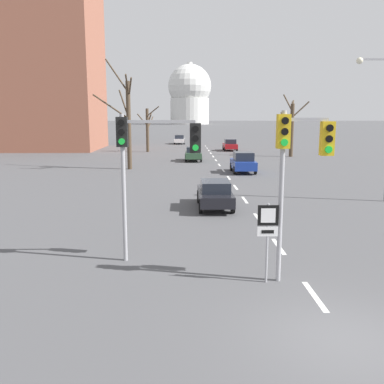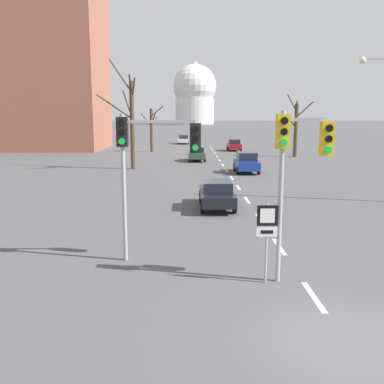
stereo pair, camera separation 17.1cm
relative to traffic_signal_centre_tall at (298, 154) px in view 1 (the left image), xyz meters
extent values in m
plane|color=#4C4C4F|center=(0.33, -3.48, -3.78)|extent=(800.00, 800.00, 0.00)
cube|color=silver|center=(0.33, -1.14, -3.77)|extent=(0.16, 2.00, 0.01)
cube|color=silver|center=(0.33, 3.36, -3.77)|extent=(0.16, 2.00, 0.01)
cube|color=silver|center=(0.33, 7.86, -3.77)|extent=(0.16, 2.00, 0.01)
cube|color=silver|center=(0.33, 12.36, -3.77)|extent=(0.16, 2.00, 0.01)
cube|color=silver|center=(0.33, 16.86, -3.77)|extent=(0.16, 2.00, 0.01)
cube|color=silver|center=(0.33, 21.36, -3.77)|extent=(0.16, 2.00, 0.01)
cube|color=silver|center=(0.33, 25.86, -3.77)|extent=(0.16, 2.00, 0.01)
cube|color=silver|center=(0.33, 30.36, -3.77)|extent=(0.16, 2.00, 0.01)
cube|color=silver|center=(0.33, 34.86, -3.77)|extent=(0.16, 2.00, 0.01)
cube|color=silver|center=(0.33, 39.36, -3.77)|extent=(0.16, 2.00, 0.01)
cube|color=silver|center=(0.33, 43.86, -3.77)|extent=(0.16, 2.00, 0.01)
cube|color=silver|center=(0.33, 48.36, -3.77)|extent=(0.16, 2.00, 0.01)
cube|color=silver|center=(0.33, 52.86, -3.77)|extent=(0.16, 2.00, 0.01)
cube|color=silver|center=(0.33, 57.36, -3.77)|extent=(0.16, 2.00, 0.01)
cylinder|color=#9E9EA3|center=(-0.43, 0.01, -1.28)|extent=(0.14, 0.14, 5.00)
cube|color=gold|center=(-0.43, 0.01, 0.64)|extent=(0.36, 0.28, 0.96)
cylinder|color=black|center=(-0.43, -0.16, 0.94)|extent=(0.20, 0.06, 0.20)
cylinder|color=black|center=(-0.43, -0.16, 0.64)|extent=(0.20, 0.06, 0.20)
cylinder|color=green|center=(-0.43, -0.16, 0.35)|extent=(0.20, 0.06, 0.20)
cube|color=#9E9EA3|center=(0.19, 0.01, 0.97)|extent=(1.25, 0.10, 0.10)
cube|color=gold|center=(0.82, 0.01, 0.44)|extent=(0.36, 0.28, 0.96)
cylinder|color=black|center=(0.82, -0.16, 0.74)|extent=(0.20, 0.06, 0.20)
cylinder|color=black|center=(0.82, -0.16, 0.44)|extent=(0.20, 0.06, 0.20)
cylinder|color=green|center=(0.82, -0.16, 0.15)|extent=(0.20, 0.06, 0.20)
cylinder|color=#9E9EA3|center=(-5.23, 1.92, -1.32)|extent=(0.14, 0.14, 4.92)
cube|color=black|center=(-5.23, 1.92, 0.56)|extent=(0.36, 0.28, 0.96)
cylinder|color=black|center=(-5.23, 1.75, 0.86)|extent=(0.20, 0.06, 0.20)
cylinder|color=black|center=(-5.23, 1.75, 0.56)|extent=(0.20, 0.06, 0.20)
cylinder|color=green|center=(-5.23, 1.75, 0.26)|extent=(0.20, 0.06, 0.20)
cube|color=#9E9EA3|center=(-4.04, 1.92, 0.89)|extent=(2.37, 0.10, 0.10)
cube|color=black|center=(-2.86, 1.92, 0.36)|extent=(0.36, 0.28, 0.96)
cylinder|color=black|center=(-2.86, 1.75, 0.66)|extent=(0.20, 0.06, 0.20)
cylinder|color=black|center=(-2.86, 1.75, 0.36)|extent=(0.20, 0.06, 0.20)
cylinder|color=green|center=(-2.86, 1.75, 0.06)|extent=(0.20, 0.06, 0.20)
cylinder|color=#9E9EA3|center=(-0.82, -0.11, -2.59)|extent=(0.07, 0.07, 2.38)
cube|color=black|center=(-0.82, -0.13, -1.75)|extent=(0.60, 0.03, 0.60)
cube|color=white|center=(-0.82, -0.15, -1.75)|extent=(0.42, 0.01, 0.42)
cube|color=white|center=(-0.82, -0.13, -2.23)|extent=(0.60, 0.03, 0.28)
cube|color=black|center=(-0.82, -0.15, -2.23)|extent=(0.36, 0.01, 0.10)
cube|color=#9E9EA3|center=(7.35, 11.88, 4.10)|extent=(1.99, 0.10, 0.10)
sphere|color=#F2EAC6|center=(6.36, 11.88, 4.02)|extent=(0.36, 0.36, 0.36)
cube|color=maroon|center=(3.28, 47.91, -3.11)|extent=(1.77, 3.86, 0.65)
cube|color=#1E232D|center=(3.28, 47.72, -2.47)|extent=(1.51, 1.85, 0.64)
cylinder|color=black|center=(2.45, 49.11, -3.43)|extent=(0.18, 0.69, 0.69)
cylinder|color=black|center=(4.12, 49.11, -3.43)|extent=(0.18, 0.69, 0.69)
cylinder|color=black|center=(2.45, 46.72, -3.43)|extent=(0.18, 0.69, 0.69)
cylinder|color=black|center=(4.12, 46.72, -3.43)|extent=(0.18, 0.69, 0.69)
cube|color=black|center=(-1.58, 10.30, -3.14)|extent=(1.73, 4.25, 0.56)
cube|color=#1E232D|center=(-1.58, 10.09, -2.57)|extent=(1.47, 2.04, 0.56)
cylinder|color=black|center=(-2.39, 11.62, -3.42)|extent=(0.18, 0.72, 0.72)
cylinder|color=black|center=(-0.76, 11.62, -3.42)|extent=(0.18, 0.72, 0.72)
cylinder|color=black|center=(-2.39, 8.98, -3.42)|extent=(0.18, 0.72, 0.72)
cylinder|color=black|center=(-0.76, 8.98, -3.42)|extent=(0.18, 0.72, 0.72)
cube|color=navy|center=(1.89, 24.58, -3.07)|extent=(1.85, 4.06, 0.72)
cube|color=#1E232D|center=(1.89, 24.38, -2.35)|extent=(1.57, 1.95, 0.72)
cylinder|color=black|center=(1.02, 25.84, -3.43)|extent=(0.18, 0.69, 0.69)
cylinder|color=black|center=(2.77, 25.84, -3.43)|extent=(0.18, 0.69, 0.69)
cylinder|color=black|center=(1.02, 23.32, -3.43)|extent=(0.18, 0.69, 0.69)
cylinder|color=black|center=(2.77, 23.32, -3.43)|extent=(0.18, 0.69, 0.69)
cube|color=#2D4C33|center=(-2.19, 34.24, -3.11)|extent=(1.72, 4.00, 0.62)
cube|color=#1E232D|center=(-2.19, 34.04, -2.51)|extent=(1.46, 1.92, 0.57)
cylinder|color=black|center=(-3.00, 35.48, -3.42)|extent=(0.18, 0.71, 0.71)
cylinder|color=black|center=(-1.38, 35.48, -3.42)|extent=(0.18, 0.71, 0.71)
cylinder|color=black|center=(-3.00, 33.00, -3.42)|extent=(0.18, 0.71, 0.71)
cylinder|color=black|center=(-1.38, 33.00, -3.42)|extent=(0.18, 0.71, 0.71)
cube|color=silver|center=(-3.97, 62.68, -3.15)|extent=(1.77, 4.31, 0.58)
cube|color=#1E232D|center=(-3.97, 62.47, -2.54)|extent=(1.50, 2.07, 0.63)
cylinder|color=black|center=(-4.80, 64.02, -3.44)|extent=(0.18, 0.67, 0.67)
cylinder|color=black|center=(-3.14, 64.02, -3.44)|extent=(0.18, 0.67, 0.67)
cylinder|color=black|center=(-4.80, 61.35, -3.44)|extent=(0.18, 0.67, 0.67)
cylinder|color=black|center=(-3.14, 61.35, -3.44)|extent=(0.18, 0.67, 0.67)
cylinder|color=#473828|center=(-8.10, 46.16, -0.88)|extent=(0.39, 0.39, 5.79)
cylinder|color=#473828|center=(-7.26, 45.77, 1.67)|extent=(1.70, 1.02, 1.34)
cylinder|color=#473828|center=(-7.75, 45.50, 0.59)|extent=(0.71, 1.46, 1.39)
cylinder|color=#473828|center=(-7.74, 47.07, 0.18)|extent=(0.69, 1.96, 1.60)
cylinder|color=#473828|center=(-7.81, 46.67, 0.84)|extent=(0.66, 1.16, 1.53)
cylinder|color=#473828|center=(-8.72, 45.76, 0.54)|extent=(1.32, 0.98, 1.62)
cylinder|color=#473828|center=(9.62, 38.93, -0.66)|extent=(0.46, 0.46, 6.24)
cylinder|color=#473828|center=(10.59, 38.95, 1.79)|extent=(2.05, 0.20, 1.93)
cylinder|color=#473828|center=(9.21, 39.65, 2.58)|extent=(0.90, 1.59, 2.08)
cylinder|color=#473828|center=(9.74, 39.48, 1.87)|extent=(0.38, 1.23, 1.78)
cylinder|color=#473828|center=(9.10, 39.83, 0.61)|extent=(1.02, 1.97, 1.82)
cylinder|color=#473828|center=(10.00, 40.12, 1.90)|extent=(0.75, 2.52, 2.16)
cylinder|color=#473828|center=(-8.19, 27.18, 0.17)|extent=(0.40, 0.40, 7.89)
cylinder|color=#473828|center=(-7.85, 26.18, 3.60)|extent=(0.61, 2.12, 1.42)
cylinder|color=#473828|center=(-8.14, 26.19, 3.84)|extent=(0.22, 2.07, 1.44)
cylinder|color=#473828|center=(-9.30, 27.92, 4.72)|extent=(2.24, 1.70, 3.03)
cylinder|color=#473828|center=(-9.67, 26.66, 1.86)|extent=(2.96, 1.35, 2.20)
cylinder|color=#473828|center=(-8.66, 27.67, 2.15)|extent=(1.04, 1.13, 2.53)
cylinder|color=silver|center=(0.33, 234.53, 3.47)|extent=(21.75, 21.75, 14.50)
sphere|color=silver|center=(0.33, 234.53, 17.36)|extent=(24.16, 24.16, 24.16)
cylinder|color=silver|center=(0.33, 234.53, 28.24)|extent=(2.90, 2.90, 4.23)
cube|color=#935642|center=(-24.57, 51.54, 7.96)|extent=(18.00, 14.00, 23.47)
camera|label=1|loc=(-3.24, -12.05, 1.08)|focal=40.00mm
camera|label=2|loc=(-3.07, -12.05, 1.08)|focal=40.00mm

